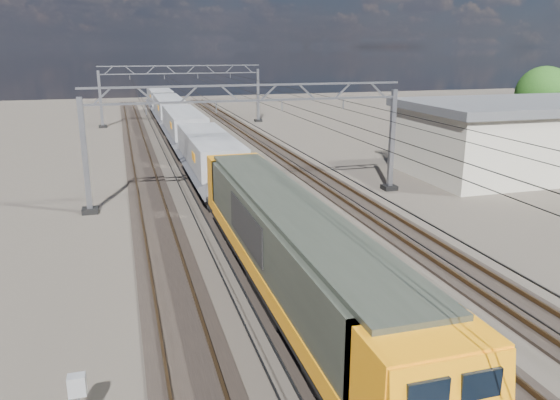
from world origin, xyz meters
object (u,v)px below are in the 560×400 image
object	(u,v)px
locomotive	(289,247)
tree_far	(548,97)
catenary_gantry_mid	(250,138)
hopper_wagon_third	(169,111)
hopper_wagon_fourth	(160,99)
industrial_shed	(529,136)
hopper_wagon_lead	(209,157)
trackside_cabinet	(77,387)
catenary_gantry_far	(182,92)
hopper_wagon_mid	(184,128)

from	to	relation	value
locomotive	tree_far	world-z (taller)	tree_far
catenary_gantry_mid	hopper_wagon_third	bearing A→B (deg)	93.61
catenary_gantry_mid	tree_far	world-z (taller)	tree_far
hopper_wagon_fourth	industrial_shed	world-z (taller)	industrial_shed
hopper_wagon_third	industrial_shed	world-z (taller)	industrial_shed
catenary_gantry_mid	industrial_shed	xyz separation A→B (m)	(22.00, 2.00, -1.18)
hopper_wagon_lead	hopper_wagon_fourth	distance (m)	42.60
catenary_gantry_mid	locomotive	size ratio (longest dim) A/B	0.94
catenary_gantry_mid	trackside_cabinet	world-z (taller)	catenary_gantry_mid
tree_far	locomotive	bearing A→B (deg)	-143.19
hopper_wagon_fourth	industrial_shed	bearing A→B (deg)	-61.34
hopper_wagon_third	tree_far	bearing A→B (deg)	-34.14
hopper_wagon_fourth	industrial_shed	size ratio (longest dim) A/B	0.70
hopper_wagon_third	hopper_wagon_lead	bearing A→B (deg)	-90.00
catenary_gantry_far	hopper_wagon_lead	xyz separation A→B (m)	(-2.00, -32.70, -1.67)
hopper_wagon_mid	hopper_wagon_fourth	xyz separation A→B (m)	(0.00, 28.40, 0.00)
tree_far	hopper_wagon_mid	bearing A→B (deg)	166.58
hopper_wagon_third	hopper_wagon_fourth	size ratio (longest dim) A/B	1.00
hopper_wagon_lead	trackside_cabinet	bearing A→B (deg)	-107.39
hopper_wagon_mid	trackside_cabinet	size ratio (longest dim) A/B	9.98
catenary_gantry_mid	hopper_wagon_third	distance (m)	31.81
hopper_wagon_lead	tree_far	world-z (taller)	tree_far
hopper_wagon_mid	industrial_shed	world-z (taller)	industrial_shed
locomotive	hopper_wagon_lead	bearing A→B (deg)	90.00
hopper_wagon_lead	hopper_wagon_fourth	world-z (taller)	same
locomotive	trackside_cabinet	xyz separation A→B (m)	(-6.99, -4.62, -1.33)
hopper_wagon_third	hopper_wagon_fourth	xyz separation A→B (m)	(0.00, 14.20, 0.00)
trackside_cabinet	tree_far	world-z (taller)	tree_far
hopper_wagon_lead	catenary_gantry_mid	bearing A→B (deg)	-58.80
hopper_wagon_lead	trackside_cabinet	distance (m)	23.41
hopper_wagon_mid	industrial_shed	xyz separation A→B (m)	(24.00, -15.50, 0.49)
catenary_gantry_mid	industrial_shed	bearing A→B (deg)	5.19
catenary_gantry_far	hopper_wagon_lead	size ratio (longest dim) A/B	1.53
hopper_wagon_mid	hopper_wagon_fourth	size ratio (longest dim) A/B	1.00
catenary_gantry_far	industrial_shed	distance (m)	40.51
locomotive	hopper_wagon_mid	bearing A→B (deg)	90.00
locomotive	hopper_wagon_third	size ratio (longest dim) A/B	1.62
catenary_gantry_mid	hopper_wagon_mid	xyz separation A→B (m)	(-2.00, 17.50, -1.67)
hopper_wagon_fourth	trackside_cabinet	distance (m)	65.30
trackside_cabinet	industrial_shed	bearing A→B (deg)	34.90
industrial_shed	locomotive	bearing A→B (deg)	-145.67
locomotive	hopper_wagon_third	distance (m)	46.10
catenary_gantry_mid	catenary_gantry_far	bearing A→B (deg)	90.00
trackside_cabinet	catenary_gantry_far	bearing A→B (deg)	81.48
hopper_wagon_third	industrial_shed	distance (m)	38.19
hopper_wagon_lead	tree_far	bearing A→B (deg)	11.35
hopper_wagon_third	trackside_cabinet	distance (m)	51.21
industrial_shed	tree_far	xyz separation A→B (m)	(8.32, 7.79, 2.10)
hopper_wagon_lead	hopper_wagon_fourth	xyz separation A→B (m)	(0.00, 42.60, 0.00)
hopper_wagon_lead	locomotive	bearing A→B (deg)	-90.00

